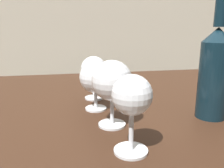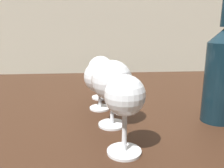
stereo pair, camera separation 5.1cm
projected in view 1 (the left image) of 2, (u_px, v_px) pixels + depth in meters
The scene contains 6 objects.
dining_table at pixel (104, 123), 0.75m from camera, with size 1.53×0.89×0.74m.
wine_glass_white at pixel (130, 97), 0.40m from camera, with size 0.07×0.07×0.15m.
wine_glass_amber at pixel (112, 82), 0.51m from camera, with size 0.09×0.09×0.15m.
wine_glass_port at pixel (95, 78), 0.62m from camera, with size 0.09×0.09×0.13m.
wine_glass_pinot at pixel (94, 70), 0.72m from camera, with size 0.08×0.08×0.14m.
wine_bottle at pixel (214, 71), 0.56m from camera, with size 0.07×0.07×0.32m.
Camera 1 is at (-0.11, -0.69, 0.96)m, focal length 37.11 mm.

